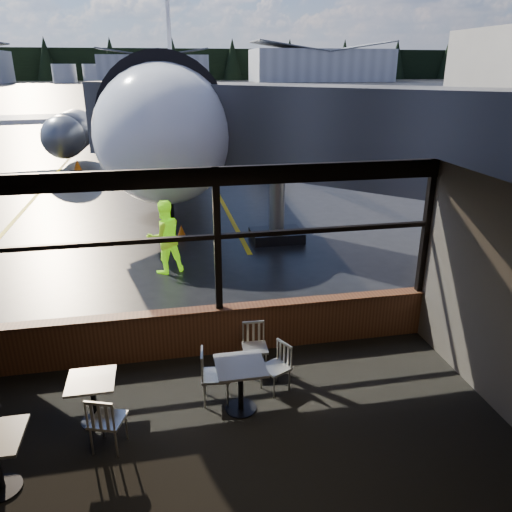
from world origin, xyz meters
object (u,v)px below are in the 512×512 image
object	(u,v)px
cafe_table_mid	(94,401)
chair_near_n	(255,349)
jet_bridge	(319,162)
cone_wing	(77,165)
ground_crew	(164,237)
cone_nose	(181,232)
cafe_table_near	(241,387)
chair_near_w	(216,376)
airliner	(167,51)
chair_near_e	(275,368)
chair_mid_s	(108,420)

from	to	relation	value
cafe_table_mid	chair_near_n	xyz separation A→B (m)	(2.62, 0.88, 0.07)
chair_near_n	jet_bridge	bearing A→B (deg)	-112.88
cone_wing	chair_near_n	bearing A→B (deg)	-74.41
ground_crew	cone_nose	world-z (taller)	ground_crew
chair_near_n	cone_wing	world-z (taller)	chair_near_n
chair_near_n	ground_crew	distance (m)	5.16
jet_bridge	cafe_table_near	size ratio (longest dim) A/B	13.90
jet_bridge	chair_near_w	xyz separation A→B (m)	(-3.86, -6.96, -2.03)
chair_near_w	ground_crew	xyz separation A→B (m)	(-0.63, 5.66, 0.50)
airliner	chair_near_e	bearing A→B (deg)	-85.47
airliner	chair_near_n	world-z (taller)	airliner
chair_near_w	chair_mid_s	world-z (taller)	chair_near_w
cafe_table_mid	cone_wing	world-z (taller)	cafe_table_mid
cafe_table_mid	chair_near_e	world-z (taller)	chair_near_e
airliner	cafe_table_mid	bearing A→B (deg)	-92.44
jet_bridge	airliner	bearing A→B (deg)	102.45
cafe_table_near	chair_near_e	world-z (taller)	chair_near_e
cafe_table_near	cafe_table_mid	bearing A→B (deg)	176.61
ground_crew	cone_wing	bearing A→B (deg)	-94.11
cafe_table_mid	cone_nose	bearing A→B (deg)	78.24
chair_near_e	cone_wing	xyz separation A→B (m)	(-5.78, 20.54, -0.16)
ground_crew	cafe_table_mid	bearing A→B (deg)	58.51
chair_near_e	jet_bridge	bearing A→B (deg)	-49.10
jet_bridge	cafe_table_near	world-z (taller)	jet_bridge
chair_near_e	cafe_table_near	bearing A→B (deg)	94.32
airliner	chair_near_n	distance (m)	23.16
cone_nose	cone_wing	xyz separation A→B (m)	(-4.70, 12.31, 0.05)
cafe_table_near	cafe_table_mid	size ratio (longest dim) A/B	1.09
cone_wing	chair_near_e	bearing A→B (deg)	-74.28
ground_crew	cone_wing	size ratio (longest dim) A/B	3.58
chair_near_e	cone_wing	size ratio (longest dim) A/B	1.58
airliner	cone_nose	distance (m)	15.95
airliner	chair_mid_s	size ratio (longest dim) A/B	41.54
airliner	chair_near_n	bearing A→B (deg)	-85.99
chair_near_e	chair_near_w	distance (m)	1.00
jet_bridge	cafe_table_mid	xyz separation A→B (m)	(-5.71, -7.12, -2.12)
airliner	cone_wing	xyz separation A→B (m)	(-5.05, -2.60, -5.58)
airliner	cone_wing	size ratio (longest dim) A/B	71.21
chair_near_e	ground_crew	distance (m)	5.82
chair_near_n	cone_nose	size ratio (longest dim) A/B	2.01
ground_crew	chair_near_e	bearing A→B (deg)	86.61
chair_mid_s	cone_nose	xyz separation A→B (m)	(1.51, 9.08, -0.24)
cone_wing	jet_bridge	bearing A→B (deg)	-57.71
cone_nose	cafe_table_mid	bearing A→B (deg)	-101.76
chair_near_e	cone_nose	bearing A→B (deg)	-19.02
chair_near_w	cone_nose	size ratio (longest dim) A/B	2.11
chair_near_w	chair_near_n	xyz separation A→B (m)	(0.77, 0.72, -0.02)
chair_mid_s	chair_near_e	bearing A→B (deg)	37.65
chair_near_w	airliner	bearing A→B (deg)	-174.25
airliner	cone_nose	xyz separation A→B (m)	(-0.35, -14.92, -5.63)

